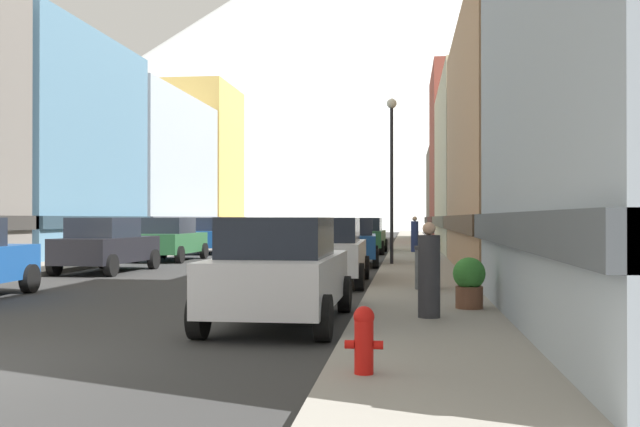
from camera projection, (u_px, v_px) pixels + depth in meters
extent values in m
cube|color=gray|center=(204.00, 246.00, 43.70)|extent=(2.50, 100.00, 0.15)
cube|color=gray|center=(413.00, 247.00, 42.21)|extent=(2.50, 100.00, 0.15)
cube|color=slate|center=(12.00, 147.00, 32.73)|extent=(8.51, 11.18, 9.97)
cube|color=#22333F|center=(12.00, 222.00, 32.71)|extent=(8.81, 11.18, 0.50)
cube|color=#99A5B2|center=(133.00, 171.00, 45.38)|extent=(7.23, 13.58, 9.41)
cube|color=#444A50|center=(133.00, 221.00, 45.37)|extent=(7.53, 13.58, 0.50)
cube|color=#D8B259|center=(181.00, 164.00, 56.70)|extent=(8.24, 8.11, 11.98)
cube|color=brown|center=(181.00, 220.00, 56.68)|extent=(8.54, 8.11, 0.50)
cube|color=tan|center=(589.00, 144.00, 22.50)|extent=(7.98, 13.29, 8.09)
cube|color=brown|center=(589.00, 223.00, 22.48)|extent=(8.28, 13.29, 0.50)
cube|color=beige|center=(509.00, 168.00, 36.15)|extent=(6.88, 13.31, 8.50)
cube|color=#595444|center=(509.00, 221.00, 36.13)|extent=(7.18, 13.31, 0.50)
cube|color=brown|center=(499.00, 158.00, 47.89)|extent=(8.82, 9.70, 11.48)
cube|color=#3B1B16|center=(499.00, 220.00, 47.86)|extent=(9.12, 9.70, 0.50)
cube|color=#66605B|center=(476.00, 195.00, 57.38)|extent=(7.49, 8.90, 7.14)
cube|color=#2D2B29|center=(476.00, 220.00, 57.36)|extent=(7.79, 8.90, 0.50)
cylinder|color=black|center=(30.00, 279.00, 17.14)|extent=(0.24, 0.69, 0.68)
cube|color=black|center=(107.00, 250.00, 23.66)|extent=(2.03, 4.48, 0.80)
cube|color=#1E232D|center=(104.00, 228.00, 23.42)|extent=(1.69, 2.27, 0.64)
cylinder|color=black|center=(104.00, 259.00, 25.44)|extent=(0.25, 0.69, 0.68)
cylinder|color=black|center=(154.00, 259.00, 25.14)|extent=(0.25, 0.69, 0.68)
cylinder|color=black|center=(54.00, 265.00, 22.18)|extent=(0.25, 0.69, 0.68)
cylinder|color=black|center=(111.00, 265.00, 21.88)|extent=(0.25, 0.69, 0.68)
cube|color=#265933|center=(171.00, 243.00, 30.04)|extent=(1.88, 4.42, 0.80)
cube|color=#1E232D|center=(169.00, 225.00, 29.80)|extent=(1.62, 2.21, 0.64)
cylinder|color=black|center=(163.00, 251.00, 31.79)|extent=(0.23, 0.68, 0.68)
cylinder|color=black|center=(204.00, 251.00, 31.56)|extent=(0.23, 0.68, 0.68)
cylinder|color=black|center=(134.00, 254.00, 28.52)|extent=(0.23, 0.68, 0.68)
cylinder|color=black|center=(180.00, 255.00, 28.29)|extent=(0.23, 0.68, 0.68)
cube|color=#19478C|center=(211.00, 239.00, 36.22)|extent=(1.85, 4.40, 0.80)
cube|color=#1E232D|center=(210.00, 224.00, 35.98)|extent=(1.60, 2.20, 0.64)
cylinder|color=black|center=(203.00, 245.00, 37.97)|extent=(0.22, 0.68, 0.68)
cylinder|color=black|center=(237.00, 245.00, 37.75)|extent=(0.22, 0.68, 0.68)
cylinder|color=black|center=(183.00, 248.00, 34.69)|extent=(0.22, 0.68, 0.68)
cylinder|color=black|center=(221.00, 248.00, 34.47)|extent=(0.22, 0.68, 0.68)
cube|color=silver|center=(281.00, 280.00, 12.14)|extent=(1.86, 4.41, 0.80)
cube|color=#1E232D|center=(278.00, 237.00, 11.90)|extent=(1.61, 2.21, 0.64)
cylinder|color=black|center=(249.00, 293.00, 13.89)|extent=(0.22, 0.68, 0.68)
cylinder|color=black|center=(345.00, 294.00, 13.66)|extent=(0.22, 0.68, 0.68)
cylinder|color=black|center=(199.00, 316.00, 10.62)|extent=(0.22, 0.68, 0.68)
cylinder|color=black|center=(324.00, 318.00, 10.39)|extent=(0.22, 0.68, 0.68)
cube|color=silver|center=(328.00, 257.00, 19.41)|extent=(1.90, 4.43, 0.80)
cube|color=#1E232D|center=(327.00, 230.00, 19.17)|extent=(1.63, 2.22, 0.64)
cylinder|color=black|center=(302.00, 267.00, 21.15)|extent=(0.23, 0.68, 0.68)
cylinder|color=black|center=(365.00, 268.00, 20.95)|extent=(0.23, 0.68, 0.68)
cylinder|color=black|center=(285.00, 276.00, 17.86)|extent=(0.23, 0.68, 0.68)
cylinder|color=black|center=(359.00, 277.00, 17.67)|extent=(0.23, 0.68, 0.68)
cube|color=#19478C|center=(351.00, 245.00, 27.21)|extent=(2.04, 4.48, 0.80)
cube|color=#1E232D|center=(351.00, 226.00, 26.97)|extent=(1.70, 2.27, 0.64)
cylinder|color=black|center=(329.00, 254.00, 28.92)|extent=(0.25, 0.69, 0.68)
cylinder|color=black|center=(375.00, 254.00, 28.79)|extent=(0.25, 0.69, 0.68)
cylinder|color=black|center=(323.00, 258.00, 25.63)|extent=(0.25, 0.69, 0.68)
cylinder|color=black|center=(376.00, 259.00, 25.50)|extent=(0.25, 0.69, 0.68)
cube|color=#265933|center=(365.00, 238.00, 36.45)|extent=(1.93, 4.44, 0.80)
cube|color=#1E232D|center=(365.00, 224.00, 36.21)|extent=(1.64, 2.23, 0.64)
cylinder|color=black|center=(350.00, 245.00, 38.21)|extent=(0.23, 0.68, 0.68)
cylinder|color=black|center=(385.00, 245.00, 37.95)|extent=(0.23, 0.68, 0.68)
cylinder|color=black|center=(343.00, 248.00, 34.94)|extent=(0.23, 0.68, 0.68)
cylinder|color=black|center=(382.00, 248.00, 34.69)|extent=(0.23, 0.68, 0.68)
cube|color=silver|center=(348.00, 232.00, 52.87)|extent=(1.84, 4.40, 0.80)
cube|color=#1E232D|center=(347.00, 222.00, 52.62)|extent=(1.60, 2.20, 0.64)
cylinder|color=black|center=(337.00, 237.00, 54.61)|extent=(0.22, 0.68, 0.68)
cylinder|color=black|center=(362.00, 237.00, 54.39)|extent=(0.22, 0.68, 0.68)
cylinder|color=black|center=(333.00, 238.00, 51.34)|extent=(0.22, 0.68, 0.68)
cylinder|color=black|center=(359.00, 238.00, 51.12)|extent=(0.22, 0.68, 0.68)
cylinder|color=red|center=(364.00, 347.00, 7.56)|extent=(0.20, 0.20, 0.55)
sphere|color=red|center=(364.00, 317.00, 7.57)|extent=(0.22, 0.22, 0.22)
cylinder|color=red|center=(350.00, 344.00, 7.58)|extent=(0.10, 0.09, 0.09)
cylinder|color=red|center=(378.00, 345.00, 7.55)|extent=(0.10, 0.09, 0.09)
cylinder|color=#4C5156|center=(427.00, 269.00, 16.55)|extent=(0.56, 0.56, 0.90)
cylinder|color=#2D2D33|center=(427.00, 248.00, 16.55)|extent=(0.59, 0.59, 0.08)
cylinder|color=brown|center=(469.00, 297.00, 13.04)|extent=(0.49, 0.49, 0.39)
sphere|color=#348130|center=(469.00, 273.00, 13.04)|extent=(0.58, 0.58, 0.58)
cylinder|color=brown|center=(155.00, 237.00, 35.29)|extent=(0.36, 0.36, 1.36)
sphere|color=tan|center=(155.00, 221.00, 35.29)|extent=(0.22, 0.22, 0.22)
cylinder|color=navy|center=(415.00, 236.00, 34.78)|extent=(0.36, 0.36, 1.46)
sphere|color=tan|center=(415.00, 219.00, 34.78)|extent=(0.23, 0.23, 0.23)
cylinder|color=#333338|center=(429.00, 276.00, 11.85)|extent=(0.36, 0.36, 1.34)
sphere|color=tan|center=(429.00, 229.00, 11.85)|extent=(0.21, 0.21, 0.21)
cylinder|color=black|center=(392.00, 186.00, 25.76)|extent=(0.12, 0.12, 5.50)
sphere|color=white|center=(392.00, 103.00, 25.78)|extent=(0.36, 0.36, 0.36)
cone|color=silver|center=(448.00, 43.00, 264.29)|extent=(356.23, 356.23, 130.98)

